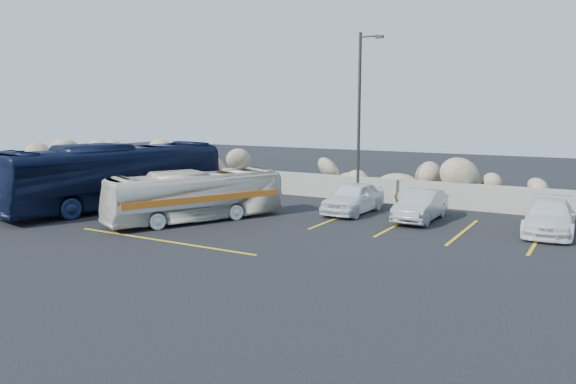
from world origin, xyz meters
The scene contains 10 objects.
ground centered at (0.00, 0.00, 0.00)m, with size 90.00×90.00×0.00m, color black.
seawall centered at (0.00, 12.00, 0.60)m, with size 60.00×0.40×1.20m, color gray.
riprap_pile centered at (0.00, 13.20, 1.30)m, with size 54.00×2.80×2.60m, color #938360, non-canonical shape.
parking_lines centered at (4.64, 5.57, 0.01)m, with size 18.16×9.36×0.01m.
lamppost centered at (2.56, 9.50, 4.30)m, with size 1.14×0.18×8.00m.
vintage_bus centered at (-2.25, 3.61, 1.05)m, with size 1.76×7.53×2.10m, color silver.
tour_coach centered at (-7.50, 4.16, 1.51)m, with size 2.54×10.87×3.03m, color black.
car_a centered at (2.69, 8.57, 0.69)m, with size 1.63×4.06×1.38m, color white.
car_b centered at (5.82, 8.36, 0.63)m, with size 1.34×3.84×1.26m, color #A3A4A8.
car_c centered at (10.73, 8.39, 0.62)m, with size 1.74×4.28×1.24m, color white.
Camera 1 is at (12.59, -14.35, 4.63)m, focal length 35.00 mm.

